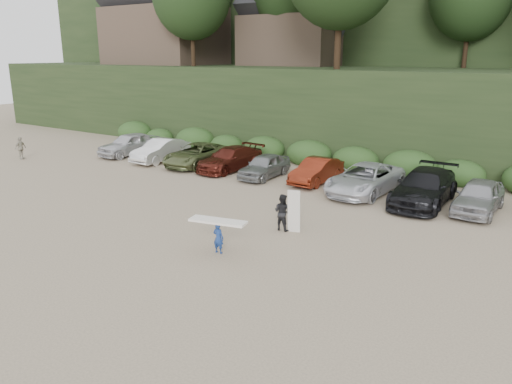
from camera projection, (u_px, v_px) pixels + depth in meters
The scene contains 6 objects.
ground at pixel (250, 251), 18.36m from camera, with size 120.00×120.00×0.00m, color tan.
hillside_backdrop at pixel (477, 4), 44.17m from camera, with size 90.00×41.50×28.00m.
parked_cars at pixel (404, 184), 24.80m from camera, with size 39.88×6.28×1.65m.
distant_walker at pixel (21, 148), 34.04m from camera, with size 0.90×0.38×1.54m, color #A8A28E.
child_surfer at pixel (218, 231), 17.99m from camera, with size 2.19×1.05×1.27m.
adult_surfer at pixel (283, 212), 20.36m from camera, with size 1.22×0.60×1.80m.
Camera 1 is at (9.75, -14.04, 7.06)m, focal length 35.00 mm.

